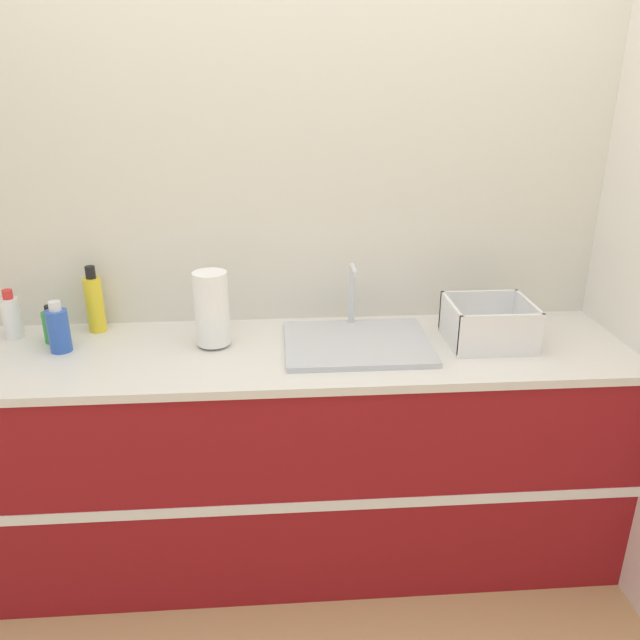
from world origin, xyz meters
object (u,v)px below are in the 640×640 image
bottle_blue (59,329)px  bottle_white_spray (12,317)px  bottle_green (52,326)px  sink (357,341)px  bottle_yellow (95,303)px  paper_towel_roll (212,309)px  dish_rack (488,328)px

bottle_blue → bottle_white_spray: same height
bottle_white_spray → bottle_blue: bearing=-33.2°
bottle_green → bottle_white_spray: (-0.16, 0.05, 0.02)m
sink → bottle_blue: sink is taller
bottle_white_spray → bottle_yellow: 0.30m
paper_towel_roll → bottle_blue: size_ratio=1.48×
bottle_blue → bottle_white_spray: bearing=146.8°
sink → bottle_green: bearing=174.0°
sink → paper_towel_roll: size_ratio=1.88×
sink → dish_rack: bearing=-1.1°
bottle_green → bottle_yellow: 0.17m
sink → dish_rack: (0.48, -0.01, 0.04)m
bottle_blue → bottle_white_spray: (-0.21, 0.14, 0.00)m
sink → bottle_blue: bearing=178.5°
sink → bottle_green: (-1.11, 0.12, 0.05)m
sink → bottle_blue: (-1.06, 0.03, 0.07)m
dish_rack → bottle_white_spray: (-1.75, 0.18, 0.02)m
bottle_white_spray → sink: bearing=-7.4°
paper_towel_roll → dish_rack: 1.00m
bottle_white_spray → dish_rack: bearing=-5.7°
dish_rack → bottle_blue: bearing=178.6°
bottle_yellow → bottle_blue: bearing=-114.0°
dish_rack → bottle_green: dish_rack is taller
sink → bottle_white_spray: 1.28m
dish_rack → bottle_white_spray: bearing=174.3°
dish_rack → bottle_yellow: bottle_yellow is taller
sink → bottle_yellow: sink is taller
paper_towel_roll → dish_rack: bearing=-2.7°
sink → dish_rack: size_ratio=1.76×
sink → bottle_green: size_ratio=3.72×
paper_towel_roll → dish_rack: size_ratio=0.93×
bottle_blue → bottle_yellow: bearing=66.0°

